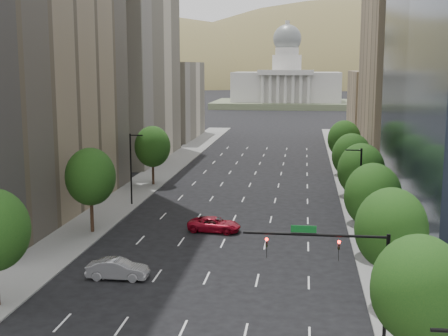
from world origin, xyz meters
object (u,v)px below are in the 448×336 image
at_px(traffic_signal, 347,261).
at_px(car_red_far, 214,224).
at_px(capitol, 286,87).
at_px(car_silver, 118,269).

height_order(traffic_signal, car_red_far, traffic_signal).
bearing_deg(capitol, traffic_signal, -87.26).
distance_m(capitol, car_red_far, 195.71).
relative_size(traffic_signal, car_silver, 1.81).
bearing_deg(car_red_far, capitol, 5.00).
bearing_deg(car_silver, traffic_signal, -117.60).
height_order(capitol, car_red_far, capitol).
height_order(car_silver, car_red_far, car_silver).
distance_m(traffic_signal, capitol, 219.99).
height_order(capitol, car_silver, capitol).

